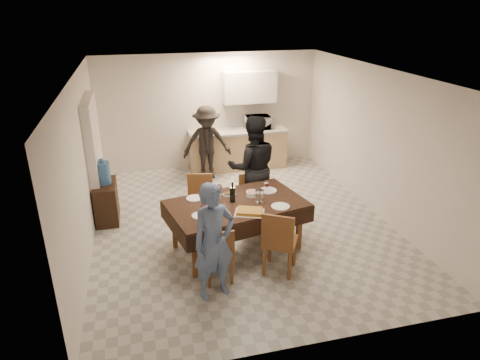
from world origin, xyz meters
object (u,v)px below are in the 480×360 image
object	(u,v)px
console	(107,202)
water_pitcher	(260,196)
dining_table	(237,205)
microwave	(258,122)
person_far	(253,167)
person_kitchen	(207,143)
water_jug	(103,173)
savoury_tart	(249,211)
person_near	(214,242)
wine_bottle	(232,192)

from	to	relation	value
console	water_pitcher	bearing A→B (deg)	-33.24
dining_table	microwave	world-z (taller)	microwave
person_far	person_kitchen	xyz separation A→B (m)	(-0.48, 1.96, -0.12)
water_jug	water_pitcher	size ratio (longest dim) A/B	2.01
console	water_pitcher	xyz separation A→B (m)	(2.36, -1.54, 0.54)
dining_table	water_pitcher	size ratio (longest dim) A/B	11.56
savoury_tart	person_far	distance (m)	1.50
water_jug	person_near	distance (m)	2.93
microwave	savoury_tart	bearing A→B (deg)	72.12
savoury_tart	person_far	size ratio (longest dim) A/B	0.23
wine_bottle	microwave	world-z (taller)	microwave
dining_table	wine_bottle	size ratio (longest dim) A/B	6.66
savoury_tart	microwave	xyz separation A→B (m)	(1.24, 3.84, 0.24)
console	water_jug	xyz separation A→B (m)	(0.00, 0.00, 0.55)
water_jug	console	bearing A→B (deg)	0.00
person_kitchen	water_pitcher	bearing A→B (deg)	-84.85
savoury_tart	water_pitcher	bearing A→B (deg)	52.85
console	microwave	distance (m)	3.94
console	person_near	world-z (taller)	person_near
water_pitcher	person_near	bearing A→B (deg)	-131.99
water_pitcher	person_far	distance (m)	1.12
wine_bottle	person_far	distance (m)	1.17
microwave	person_kitchen	bearing A→B (deg)	19.62
dining_table	savoury_tart	size ratio (longest dim) A/B	5.33
dining_table	console	bearing A→B (deg)	131.14
water_pitcher	person_near	distance (m)	1.35
dining_table	console	xyz separation A→B (m)	(-2.01, 1.49, -0.41)
wine_bottle	person_far	bearing A→B (deg)	59.04
savoury_tart	person_far	world-z (taller)	person_far
person_far	wine_bottle	bearing A→B (deg)	64.99
console	wine_bottle	size ratio (longest dim) A/B	2.26
savoury_tart	person_far	bearing A→B (deg)	72.53
water_jug	person_kitchen	world-z (taller)	person_kitchen
person_far	person_kitchen	size ratio (longest dim) A/B	1.15
dining_table	person_near	bearing A→B (deg)	-129.83
wine_bottle	water_jug	bearing A→B (deg)	143.56
water_jug	water_pitcher	world-z (taller)	water_jug
console	savoury_tart	bearing A→B (deg)	-41.67
person_near	person_far	xyz separation A→B (m)	(1.10, 2.10, 0.13)
water_jug	water_pitcher	distance (m)	2.82
microwave	person_kitchen	world-z (taller)	person_kitchen
wine_bottle	person_kitchen	world-z (taller)	person_kitchen
dining_table	person_kitchen	xyz separation A→B (m)	(0.07, 3.01, 0.05)
microwave	person_near	distance (m)	4.89
water_pitcher	savoury_tart	distance (m)	0.42
savoury_tart	dining_table	bearing A→B (deg)	104.74
person_kitchen	microwave	bearing A→B (deg)	19.62
water_pitcher	dining_table	bearing A→B (deg)	171.87
person_kitchen	water_jug	bearing A→B (deg)	-143.99
savoury_tart	wine_bottle	bearing A→B (deg)	109.23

